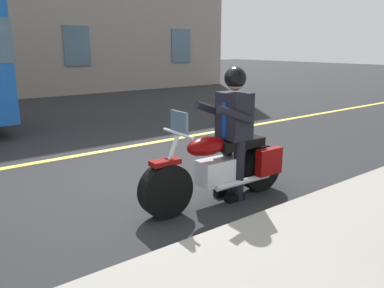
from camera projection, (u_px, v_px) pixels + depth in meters
ground_plane at (140, 184)px, 5.69m from camera, size 80.00×80.00×0.00m
lane_center_stripe at (87, 154)px, 7.23m from camera, size 60.00×0.16×0.01m
motorcycle_main at (221, 168)px, 4.97m from camera, size 2.22×0.63×1.26m
rider_main at (233, 122)px, 4.93m from camera, size 0.63×0.56×1.74m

